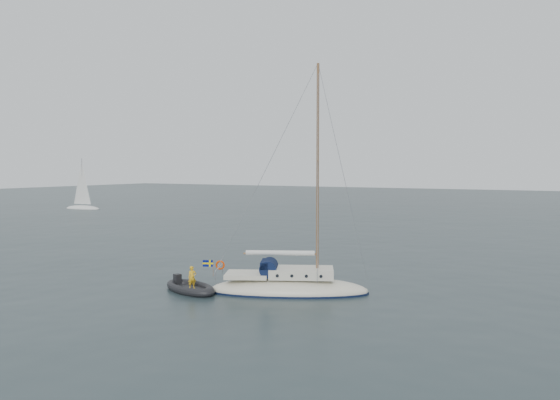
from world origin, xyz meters
The scene contains 5 objects.
ground centered at (0.00, 0.00, 0.00)m, with size 300.00×300.00×0.00m, color black.
sailboat centered at (-2.03, 0.12, 0.99)m, with size 9.21×2.76×13.11m.
dinghy centered at (-2.68, 1.05, 0.19)m, with size 3.09×1.39×0.44m.
rib centered at (-7.09, -2.19, 0.24)m, with size 4.02×1.83×1.47m.
distant_yacht_a centered at (-60.06, 37.03, 3.80)m, with size 6.70×3.58×8.88m.
Camera 1 is at (11.80, -26.23, 6.97)m, focal length 35.00 mm.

